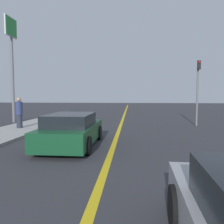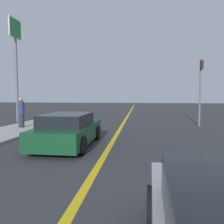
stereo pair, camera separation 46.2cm
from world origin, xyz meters
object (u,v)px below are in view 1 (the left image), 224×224
object	(u,v)px
pedestrian_far_standing	(19,113)
traffic_light	(198,86)
car_ahead_center	(72,130)
roadside_sign	(12,48)

from	to	relation	value
pedestrian_far_standing	traffic_light	xyz separation A→B (m)	(10.51, 2.56, 1.55)
pedestrian_far_standing	traffic_light	size ratio (longest dim) A/B	0.42
car_ahead_center	roadside_sign	bearing A→B (deg)	131.84
car_ahead_center	traffic_light	xyz separation A→B (m)	(6.49, 6.18, 1.91)
traffic_light	car_ahead_center	bearing A→B (deg)	-136.41
car_ahead_center	traffic_light	bearing A→B (deg)	43.52
roadside_sign	car_ahead_center	bearing A→B (deg)	-48.09
car_ahead_center	pedestrian_far_standing	world-z (taller)	pedestrian_far_standing
car_ahead_center	pedestrian_far_standing	size ratio (longest dim) A/B	2.36
car_ahead_center	roadside_sign	size ratio (longest dim) A/B	0.55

